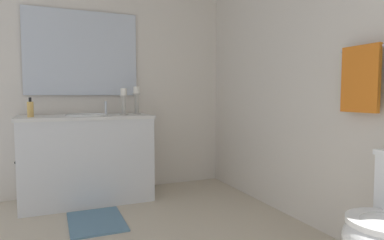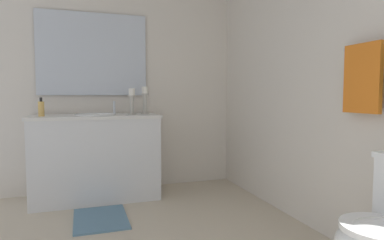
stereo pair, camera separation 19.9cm
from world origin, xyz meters
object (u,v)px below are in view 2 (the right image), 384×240
at_px(mirror, 93,54).
at_px(candle_holder_short, 132,101).
at_px(towel_near_vanity, 362,78).
at_px(bath_mat, 101,219).
at_px(vanity_cabinet, 96,157).
at_px(sink_basin, 95,119).
at_px(candle_holder_tall, 145,100).
at_px(soap_bottle, 41,108).

distance_m(mirror, candle_holder_short, 0.69).
relative_size(mirror, towel_near_vanity, 2.63).
relative_size(candle_holder_short, bath_mat, 0.45).
distance_m(candle_holder_short, towel_near_vanity, 2.18).
bearing_deg(mirror, vanity_cabinet, -0.01).
relative_size(sink_basin, bath_mat, 0.67).
bearing_deg(sink_basin, candle_holder_short, 85.30).
xyz_separation_m(mirror, bath_mat, (0.91, 0.00, -1.50)).
distance_m(sink_basin, mirror, 0.74).
bearing_deg(candle_holder_tall, soap_bottle, -85.16).
bearing_deg(vanity_cabinet, bath_mat, 0.00).
bearing_deg(bath_mat, candle_holder_tall, 141.87).
xyz_separation_m(sink_basin, soap_bottle, (0.06, -0.50, 0.11)).
relative_size(soap_bottle, towel_near_vanity, 0.41).
distance_m(sink_basin, candle_holder_short, 0.41).
xyz_separation_m(sink_basin, towel_near_vanity, (1.86, 1.53, 0.34)).
distance_m(soap_bottle, towel_near_vanity, 2.73).
xyz_separation_m(candle_holder_tall, towel_near_vanity, (1.89, 1.02, 0.15)).
height_order(sink_basin, soap_bottle, soap_bottle).
xyz_separation_m(mirror, candle_holder_tall, (0.25, 0.51, -0.49)).
relative_size(candle_holder_tall, bath_mat, 0.48).
bearing_deg(candle_holder_short, mirror, -130.23).
distance_m(candle_holder_tall, bath_mat, 1.31).
distance_m(vanity_cabinet, candle_holder_short, 0.68).
height_order(sink_basin, bath_mat, sink_basin).
bearing_deg(candle_holder_short, bath_mat, -31.64).
bearing_deg(candle_holder_tall, bath_mat, -38.13).
xyz_separation_m(vanity_cabinet, bath_mat, (0.62, 0.00, -0.42)).
xyz_separation_m(soap_bottle, towel_near_vanity, (1.81, 2.03, 0.23)).
bearing_deg(bath_mat, vanity_cabinet, -180.00).
xyz_separation_m(soap_bottle, bath_mat, (0.57, 0.50, -0.93)).
bearing_deg(towel_near_vanity, candle_holder_short, -147.43).
xyz_separation_m(candle_holder_tall, soap_bottle, (0.09, -1.01, -0.08)).
distance_m(candle_holder_short, bath_mat, 1.22).
relative_size(vanity_cabinet, towel_near_vanity, 2.91).
bearing_deg(sink_basin, towel_near_vanity, 39.52).
xyz_separation_m(candle_holder_short, soap_bottle, (0.03, -0.86, -0.07)).
distance_m(vanity_cabinet, candle_holder_tall, 0.78).
bearing_deg(bath_mat, candle_holder_short, 148.36).
xyz_separation_m(towel_near_vanity, bath_mat, (-1.24, -1.54, -1.16)).
bearing_deg(candle_holder_short, towel_near_vanity, 32.57).
height_order(vanity_cabinet, candle_holder_short, candle_holder_short).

